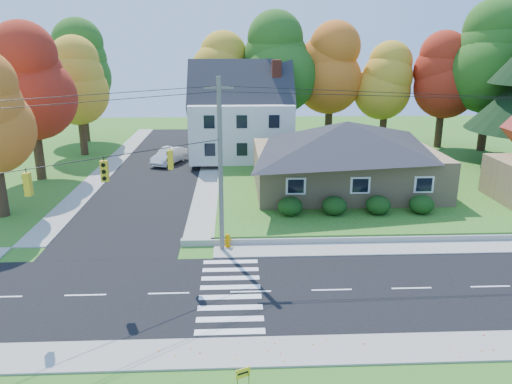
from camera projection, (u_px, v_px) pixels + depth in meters
ground at (251, 292)px, 24.41m from camera, size 120.00×120.00×0.00m
road_main at (251, 292)px, 24.41m from camera, size 90.00×8.00×0.02m
road_cross at (160, 167)px, 48.95m from camera, size 8.00×44.00×0.02m
sidewalk_north at (248, 250)px, 29.19m from camera, size 90.00×2.00×0.08m
sidewalk_south at (255, 352)px, 19.62m from camera, size 90.00×2.00×0.08m
lawn at (387, 175)px, 44.98m from camera, size 30.00×30.00×0.50m
ranch_house at (345, 155)px, 39.12m from camera, size 14.60×10.60×5.40m
colonial_house at (241, 117)px, 49.88m from camera, size 10.40×8.40×9.60m
hedge_row at (356, 205)px, 33.78m from camera, size 10.70×1.70×1.27m
traffic_infrastructure at (246, 183)px, 24.22m from camera, size 38.10×10.66×10.00m
tree_lot_0 at (222, 75)px, 54.47m from camera, size 6.72×6.72×12.51m
tree_lot_1 at (277, 63)px, 53.39m from camera, size 7.84×7.84×14.60m
tree_lot_2 at (331, 69)px, 54.79m from camera, size 7.28×7.28×13.56m
tree_lot_3 at (386, 81)px, 54.46m from camera, size 6.16×6.16×11.47m
tree_lot_4 at (445, 75)px, 53.57m from camera, size 6.72×6.72×12.51m
tree_lot_5 at (493, 57)px, 51.26m from camera, size 8.40×8.40×15.64m
tree_west_1 at (30, 82)px, 42.26m from camera, size 7.28×7.28×13.56m
tree_west_2 at (78, 81)px, 52.06m from camera, size 6.72×6.72×12.51m
tree_west_3 at (80, 65)px, 59.25m from camera, size 7.84×7.84×14.60m
white_car at (169, 156)px, 49.90m from camera, size 3.40×5.17×1.61m
fire_hydrant at (228, 241)px, 29.57m from camera, size 0.50×0.39×0.88m
yard_sign at (243, 373)px, 17.64m from camera, size 0.52×0.25×0.69m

